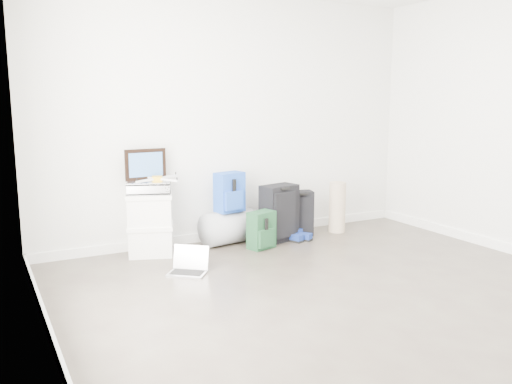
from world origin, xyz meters
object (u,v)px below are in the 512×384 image
briefcase (149,187)px  boxes_stack (150,224)px  laptop (189,266)px  carry_on (298,213)px  large_suitcase (279,213)px  duffel_bag (229,227)px

briefcase → boxes_stack: bearing=19.9°
boxes_stack → laptop: size_ratio=1.55×
briefcase → carry_on: (1.75, -0.03, -0.44)m
briefcase → large_suitcase: bearing=14.6°
briefcase → large_suitcase: 1.50m
duffel_bag → carry_on: carry_on is taller
duffel_bag → laptop: (-0.75, -0.74, -0.12)m
briefcase → duffel_bag: briefcase is taller
duffel_bag → carry_on: size_ratio=1.13×
duffel_bag → large_suitcase: size_ratio=0.93×
briefcase → laptop: (0.14, -0.72, -0.64)m
carry_on → duffel_bag: bearing=-167.1°
briefcase → laptop: briefcase is taller
boxes_stack → briefcase: 0.38m
duffel_bag → briefcase: bearing=172.3°
large_suitcase → carry_on: 0.33m
duffel_bag → large_suitcase: (0.55, -0.16, 0.13)m
large_suitcase → briefcase: bearing=161.3°
laptop → duffel_bag: bearing=83.8°
duffel_bag → large_suitcase: 0.59m
boxes_stack → large_suitcase: (1.44, -0.13, -0.01)m
carry_on → laptop: size_ratio=1.26×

